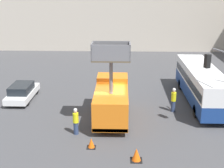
% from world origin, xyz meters
% --- Properties ---
extents(ground_plane, '(120.00, 120.00, 0.00)m').
position_xyz_m(ground_plane, '(0.00, 0.00, 0.00)').
color(ground_plane, '#424244').
extents(utility_truck, '(2.56, 6.02, 5.88)m').
position_xyz_m(utility_truck, '(0.31, 0.01, 1.56)').
color(utility_truck, orange).
rests_on(utility_truck, ground_plane).
extents(city_bus, '(2.43, 10.58, 2.93)m').
position_xyz_m(city_bus, '(7.68, 3.80, 1.72)').
color(city_bus, navy).
rests_on(city_bus, ground_plane).
extents(road_worker_near_truck, '(0.38, 0.38, 1.85)m').
position_xyz_m(road_worker_near_truck, '(-1.98, -2.51, 0.93)').
color(road_worker_near_truck, navy).
rests_on(road_worker_near_truck, ground_plane).
extents(road_worker_directing, '(0.38, 0.38, 1.94)m').
position_xyz_m(road_worker_directing, '(5.08, 1.59, 0.98)').
color(road_worker_directing, navy).
rests_on(road_worker_directing, ground_plane).
extents(traffic_cone_near_truck, '(0.54, 0.54, 0.62)m').
position_xyz_m(traffic_cone_near_truck, '(-0.79, -4.29, 0.29)').
color(traffic_cone_near_truck, black).
rests_on(traffic_cone_near_truck, ground_plane).
extents(traffic_cone_mid_road, '(0.67, 0.67, 0.76)m').
position_xyz_m(traffic_cone_mid_road, '(1.90, -5.68, 0.36)').
color(traffic_cone_mid_road, black).
rests_on(traffic_cone_mid_road, ground_plane).
extents(parked_car_curbside, '(1.83, 4.62, 1.43)m').
position_xyz_m(parked_car_curbside, '(-7.52, 3.78, 0.73)').
color(parked_car_curbside, silver).
rests_on(parked_car_curbside, ground_plane).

